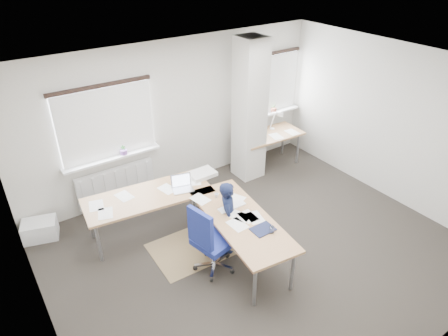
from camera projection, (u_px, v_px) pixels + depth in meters
ground at (257, 251)px, 6.25m from camera, size 6.00×6.00×0.00m
room_shell at (253, 137)px, 5.78m from camera, size 6.04×5.04×2.82m
floor_mat at (190, 249)px, 6.27m from camera, size 1.18×1.01×0.01m
white_crate at (40, 230)px, 6.45m from camera, size 0.61×0.50×0.31m
desk_main at (195, 207)px, 6.08m from camera, size 2.41×2.87×0.96m
desk_side at (269, 136)px, 8.25m from camera, size 1.43×0.77×1.22m
task_chair at (212, 252)px, 5.74m from camera, size 0.64×0.63×1.16m
person at (228, 217)px, 6.01m from camera, size 0.49×0.52×1.20m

